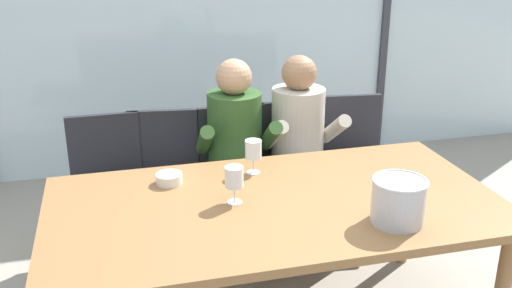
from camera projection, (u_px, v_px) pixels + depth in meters
name	position (u px, v px, depth m)	size (l,w,h in m)	color
ground	(231.00, 235.00, 3.78)	(14.00, 14.00, 0.00)	#9E9384
window_glass_panel	(193.00, 8.00, 4.48)	(7.25, 0.03, 2.60)	silver
window_mullion_right	(387.00, 2.00, 4.85)	(0.06, 0.06, 2.60)	#38383D
dining_table	(275.00, 214.00, 2.64)	(2.05, 1.08, 0.72)	olive
chair_near_curtain	(108.00, 179.00, 3.38)	(0.45, 0.45, 0.87)	#232328
chair_left_of_center	(164.00, 174.00, 3.46)	(0.50, 0.50, 0.87)	#232328
chair_center	(236.00, 168.00, 3.54)	(0.44, 0.44, 0.87)	#232328
chair_right_of_center	(291.00, 161.00, 3.63)	(0.45, 0.45, 0.87)	#232328
chair_near_window_right	(351.00, 154.00, 3.76)	(0.49, 0.49, 0.87)	#232328
person_olive_shirt	(237.00, 148.00, 3.37)	(0.48, 0.62, 1.19)	#2D5123
person_beige_jumper	(302.00, 142.00, 3.47)	(0.47, 0.62, 1.19)	#B7AD9E
ice_bucket_primary	(398.00, 200.00, 2.40)	(0.23, 0.23, 0.19)	#B7B7BC
tasting_bowl	(169.00, 179.00, 2.79)	(0.13, 0.13, 0.05)	silver
wine_glass_by_left_taster	(253.00, 151.00, 2.88)	(0.08, 0.08, 0.17)	silver
wine_glass_near_bucket	(234.00, 178.00, 2.56)	(0.08, 0.08, 0.17)	silver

